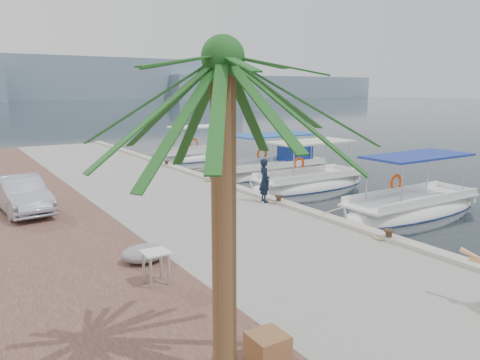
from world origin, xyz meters
The scene contains 16 objects.
ground centered at (0.00, 0.00, 0.00)m, with size 400.00×400.00×0.00m, color black.
concrete_quay centered at (-3.00, 5.00, 0.25)m, with size 6.00×40.00×0.50m, color gray.
quay_curb centered at (-0.22, 5.00, 0.56)m, with size 0.44×40.00×0.12m, color #A7A294.
cobblestone_strip centered at (-8.00, 5.00, 0.25)m, with size 4.00×40.00×0.50m, color #50312A.
distant_hills centered at (29.61, 201.49, 7.61)m, with size 330.00×60.00×18.00m.
fishing_caique_b centered at (4.17, -0.77, 0.12)m, with size 7.16×2.13×2.83m.
fishing_caique_c centered at (3.94, 4.90, 0.13)m, with size 6.71×2.17×2.83m.
fishing_caique_d centered at (4.58, 8.66, 0.19)m, with size 7.77×2.54×2.83m.
fishing_caique_e centered at (3.63, 15.70, 0.13)m, with size 6.08×2.15×2.83m.
mooring_bollards centered at (-0.35, 1.50, 0.69)m, with size 0.28×20.28×0.33m.
fisherman centered at (-0.60, 2.04, 1.31)m, with size 0.59×0.39×1.62m, color black.
date_palm centered at (-7.34, -6.44, 4.98)m, with size 4.60×4.60×5.42m.
parked_car centered at (-8.38, 5.33, 1.11)m, with size 1.30×3.72×1.23m, color #AAB0C2.
wooden_crate centered at (-6.55, -6.39, 0.72)m, with size 0.55×0.55×0.44m, color brown.
tarp_bundle centered at (-6.60, -1.34, 0.70)m, with size 1.10×0.90×0.40m, color slate.
folding_table centered at (-6.86, -2.75, 1.02)m, with size 0.55×0.55×0.73m.
Camera 1 is at (-10.43, -11.69, 4.63)m, focal length 35.00 mm.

